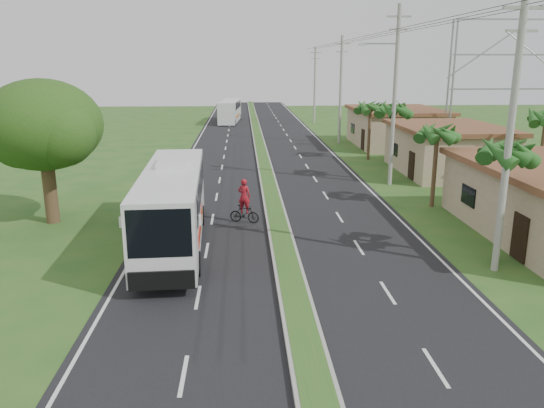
{
  "coord_description": "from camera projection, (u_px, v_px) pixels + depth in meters",
  "views": [
    {
      "loc": [
        -1.81,
        -17.86,
        8.24
      ],
      "look_at": [
        -0.44,
        6.34,
        1.8
      ],
      "focal_mm": 35.0,
      "sensor_mm": 36.0,
      "label": 1
    }
  ],
  "objects": [
    {
      "name": "utility_pole_c",
      "position": [
        341.0,
        89.0,
        55.12
      ],
      "size": [
        1.6,
        0.28,
        11.0
      ],
      "color": "gray",
      "rests_on": "ground"
    },
    {
      "name": "coach_bus_main",
      "position": [
        173.0,
        201.0,
        24.28
      ],
      "size": [
        3.06,
        12.1,
        3.88
      ],
      "rotation": [
        0.0,
        0.0,
        0.05
      ],
      "color": "silver",
      "rests_on": "ground"
    },
    {
      "name": "median_strip",
      "position": [
        268.0,
        178.0,
        38.72
      ],
      "size": [
        1.2,
        160.0,
        0.18
      ],
      "color": "gray",
      "rests_on": "ground"
    },
    {
      "name": "lane_edge_right",
      "position": [
        358.0,
        179.0,
        39.11
      ],
      "size": [
        0.12,
        160.0,
        0.01
      ],
      "primitive_type": "cube",
      "color": "silver",
      "rests_on": "ground"
    },
    {
      "name": "billboard_lattice",
      "position": [
        505.0,
        80.0,
        47.84
      ],
      "size": [
        10.18,
        1.18,
        12.07
      ],
      "color": "gray",
      "rests_on": "ground"
    },
    {
      "name": "palm_verge_b",
      "position": [
        437.0,
        133.0,
        30.42
      ],
      "size": [
        2.4,
        2.4,
        5.05
      ],
      "color": "#473321",
      "rests_on": "ground"
    },
    {
      "name": "shop_mid",
      "position": [
        447.0,
        149.0,
        40.96
      ],
      "size": [
        7.6,
        10.6,
        3.67
      ],
      "color": "tan",
      "rests_on": "ground"
    },
    {
      "name": "palm_verge_c",
      "position": [
        394.0,
        110.0,
        36.94
      ],
      "size": [
        2.4,
        2.4,
        5.85
      ],
      "color": "#473321",
      "rests_on": "ground"
    },
    {
      "name": "ground",
      "position": [
        294.0,
        295.0,
        19.45
      ],
      "size": [
        180.0,
        180.0,
        0.0
      ],
      "primitive_type": "plane",
      "color": "#26531E",
      "rests_on": "ground"
    },
    {
      "name": "motorcyclist",
      "position": [
        244.0,
        206.0,
        28.06
      ],
      "size": [
        1.68,
        0.95,
        2.4
      ],
      "rotation": [
        0.0,
        0.0,
        -0.32
      ],
      "color": "black",
      "rests_on": "ground"
    },
    {
      "name": "palm_verge_a",
      "position": [
        507.0,
        152.0,
        21.61
      ],
      "size": [
        2.4,
        2.4,
        5.45
      ],
      "color": "#473321",
      "rests_on": "ground"
    },
    {
      "name": "shop_far",
      "position": [
        396.0,
        127.0,
        54.45
      ],
      "size": [
        8.6,
        11.6,
        3.82
      ],
      "color": "tan",
      "rests_on": "ground"
    },
    {
      "name": "utility_pole_b",
      "position": [
        394.0,
        94.0,
        35.67
      ],
      "size": [
        3.2,
        0.28,
        12.0
      ],
      "color": "gray",
      "rests_on": "ground"
    },
    {
      "name": "coach_bus_far",
      "position": [
        230.0,
        110.0,
        76.24
      ],
      "size": [
        3.16,
        10.83,
        3.11
      ],
      "rotation": [
        0.0,
        0.0,
        -0.08
      ],
      "color": "white",
      "rests_on": "ground"
    },
    {
      "name": "road_asphalt",
      "position": [
        268.0,
        180.0,
        38.74
      ],
      "size": [
        14.0,
        160.0,
        0.02
      ],
      "primitive_type": "cube",
      "color": "black",
      "rests_on": "ground"
    },
    {
      "name": "lane_edge_left",
      "position": [
        175.0,
        181.0,
        38.38
      ],
      "size": [
        0.12,
        160.0,
        0.01
      ],
      "primitive_type": "cube",
      "color": "silver",
      "rests_on": "ground"
    },
    {
      "name": "shade_tree",
      "position": [
        41.0,
        128.0,
        27.16
      ],
      "size": [
        6.3,
        6.0,
        7.54
      ],
      "color": "#473321",
      "rests_on": "ground"
    },
    {
      "name": "utility_pole_d",
      "position": [
        315.0,
        84.0,
        74.48
      ],
      "size": [
        1.6,
        0.28,
        10.5
      ],
      "color": "gray",
      "rests_on": "ground"
    },
    {
      "name": "palm_verge_d",
      "position": [
        370.0,
        108.0,
        45.8
      ],
      "size": [
        2.4,
        2.4,
        5.25
      ],
      "color": "#473321",
      "rests_on": "ground"
    },
    {
      "name": "utility_pole_a",
      "position": [
        510.0,
        132.0,
        20.38
      ],
      "size": [
        1.6,
        0.28,
        11.0
      ],
      "color": "gray",
      "rests_on": "ground"
    }
  ]
}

